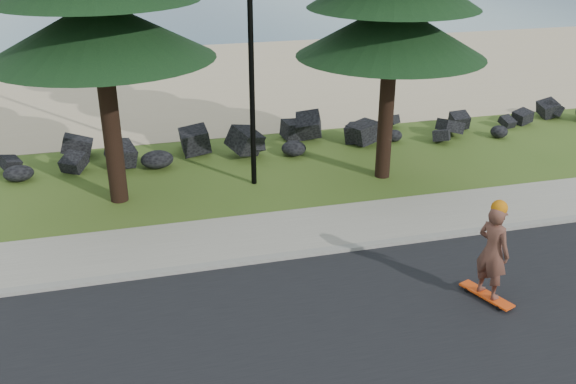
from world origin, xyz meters
TOP-DOWN VIEW (x-y plane):
  - ground at (0.00, 0.00)m, footprint 160.00×160.00m
  - road at (0.00, -4.50)m, footprint 160.00×7.00m
  - kerb at (0.00, -0.90)m, footprint 160.00×0.20m
  - sidewalk at (0.00, 0.20)m, footprint 160.00×2.00m
  - beach_sand at (0.00, 14.50)m, footprint 160.00×15.00m
  - seawall_boulders at (0.00, 5.60)m, footprint 60.00×2.40m
  - lamp_post at (0.00, 3.20)m, footprint 0.25×0.14m
  - skateboarder at (3.09, -3.34)m, footprint 0.65×1.12m

SIDE VIEW (x-z plane):
  - ground at x=0.00m, z-range 0.00..0.00m
  - seawall_boulders at x=0.00m, z-range -0.55..0.55m
  - beach_sand at x=0.00m, z-range 0.00..0.01m
  - road at x=0.00m, z-range 0.00..0.02m
  - sidewalk at x=0.00m, z-range 0.00..0.08m
  - kerb at x=0.00m, z-range 0.00..0.10m
  - skateboarder at x=3.09m, z-range 0.01..2.05m
  - lamp_post at x=0.00m, z-range 0.06..8.20m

